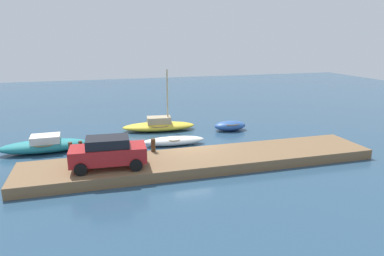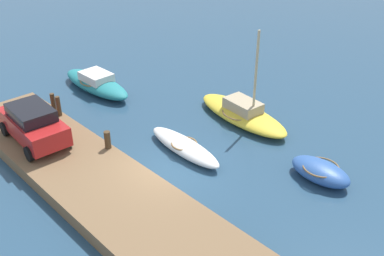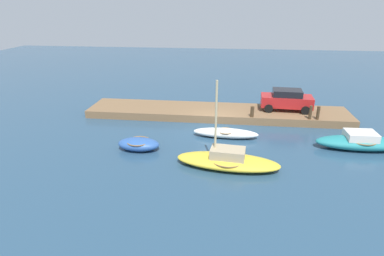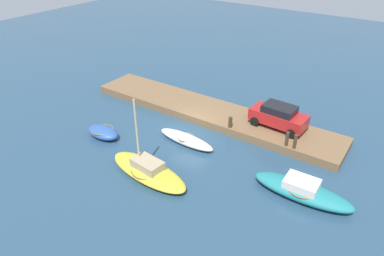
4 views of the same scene
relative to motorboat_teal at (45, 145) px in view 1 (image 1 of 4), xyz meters
name	(u,v)px [view 1 (image 1 of 4)]	position (x,y,z in m)	size (l,w,h in m)	color
ground_plane	(191,152)	(9.05, -2.58, -0.47)	(84.00, 84.00, 0.00)	navy
dock_platform	(204,161)	(9.05, -5.11, -0.18)	(20.27, 3.64, 0.58)	brown
motorboat_teal	(45,145)	(0.00, 0.00, 0.00)	(5.48, 1.80, 1.12)	teal
sailboat_yellow	(159,125)	(8.08, 3.30, -0.06)	(5.83, 2.51, 4.80)	gold
dinghy_blue	(230,126)	(13.49, 1.76, -0.09)	(2.57, 1.48, 0.75)	#2D569E
rowboat_white	(173,141)	(8.27, -0.84, -0.16)	(4.38, 1.31, 0.60)	white
mooring_post_west	(71,151)	(1.79, -3.54, 0.59)	(0.22, 0.22, 0.97)	#47331E
mooring_post_mid_west	(81,150)	(2.32, -3.54, 0.60)	(0.21, 0.21, 1.00)	#47331E
mooring_post_mid_east	(153,145)	(6.42, -3.54, 0.50)	(0.27, 0.27, 0.79)	#47331E
parked_car	(108,152)	(3.73, -5.47, 0.96)	(3.94, 2.06, 1.63)	#B21E1E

